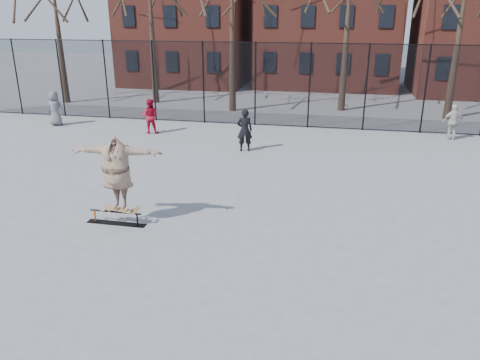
% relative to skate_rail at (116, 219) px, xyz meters
% --- Properties ---
extents(ground, '(100.00, 100.00, 0.00)m').
position_rel_skate_rail_xyz_m(ground, '(3.02, -0.96, -0.14)').
color(ground, slate).
extents(skate_rail, '(1.64, 0.25, 0.36)m').
position_rel_skate_rail_xyz_m(skate_rail, '(0.00, 0.00, 0.00)').
color(skate_rail, black).
rests_on(skate_rail, ground).
extents(skateboard, '(0.92, 0.22, 0.11)m').
position_rel_skate_rail_xyz_m(skateboard, '(0.16, 0.00, 0.27)').
color(skateboard, olive).
rests_on(skateboard, skate_rail).
extents(skater, '(2.44, 0.87, 1.94)m').
position_rel_skate_rail_xyz_m(skater, '(0.16, 0.00, 1.30)').
color(skater, '#503A91').
rests_on(skater, skateboard).
extents(bystander_grey, '(0.87, 0.62, 1.68)m').
position_rel_skate_rail_xyz_m(bystander_grey, '(-7.98, 9.97, 0.70)').
color(bystander_grey, '#5D5D61').
rests_on(bystander_grey, ground).
extents(bystander_black, '(0.70, 0.54, 1.71)m').
position_rel_skate_rail_xyz_m(bystander_black, '(2.01, 7.47, 0.72)').
color(bystander_black, black).
rests_on(bystander_black, ground).
extents(bystander_red, '(0.84, 0.69, 1.59)m').
position_rel_skate_rail_xyz_m(bystander_red, '(-2.83, 9.47, 0.65)').
color(bystander_red, '#AC0F25').
rests_on(bystander_red, ground).
extents(bystander_white, '(0.97, 0.52, 1.58)m').
position_rel_skate_rail_xyz_m(bystander_white, '(10.56, 11.04, 0.65)').
color(bystander_white, beige).
rests_on(bystander_white, ground).
extents(fence, '(34.03, 0.07, 4.00)m').
position_rel_skate_rail_xyz_m(fence, '(3.01, 12.04, 1.91)').
color(fence, black).
rests_on(fence, ground).
extents(rowhouses, '(29.00, 7.00, 13.00)m').
position_rel_skate_rail_xyz_m(rowhouses, '(3.74, 25.04, 5.92)').
color(rowhouses, maroon).
rests_on(rowhouses, ground).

